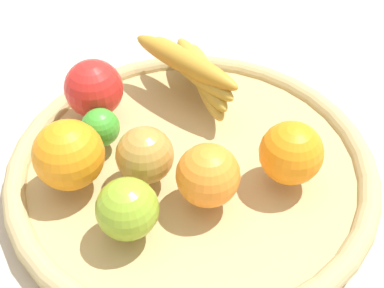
# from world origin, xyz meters

# --- Properties ---
(ground_plane) EXTENTS (2.40, 2.40, 0.00)m
(ground_plane) POSITION_xyz_m (0.00, 0.00, 0.00)
(ground_plane) COLOR #BFB29F
(ground_plane) RESTS_ON ground
(basket) EXTENTS (0.45, 0.45, 0.04)m
(basket) POSITION_xyz_m (0.00, 0.00, 0.02)
(basket) COLOR tan
(basket) RESTS_ON ground_plane
(lime_0) EXTENTS (0.06, 0.06, 0.05)m
(lime_0) POSITION_xyz_m (-0.04, 0.11, 0.06)
(lime_0) COLOR green
(lime_0) RESTS_ON basket
(orange_2) EXTENTS (0.08, 0.08, 0.07)m
(orange_2) POSITION_xyz_m (-0.05, -0.05, 0.07)
(orange_2) COLOR orange
(orange_2) RESTS_ON basket
(banana_bunch) EXTENTS (0.15, 0.18, 0.07)m
(banana_bunch) POSITION_xyz_m (0.11, 0.06, 0.07)
(banana_bunch) COLOR gold
(banana_bunch) RESTS_ON basket
(orange_1) EXTENTS (0.09, 0.09, 0.07)m
(orange_1) POSITION_xyz_m (0.03, -0.11, 0.07)
(orange_1) COLOR orange
(orange_1) RESTS_ON basket
(apple_2) EXTENTS (0.09, 0.09, 0.07)m
(apple_2) POSITION_xyz_m (-0.13, 0.00, 0.07)
(apple_2) COLOR #86AB2B
(apple_2) RESTS_ON basket
(orange_0) EXTENTS (0.10, 0.10, 0.08)m
(orange_0) POSITION_xyz_m (-0.10, 0.10, 0.08)
(orange_0) COLOR orange
(orange_0) RESTS_ON basket
(apple_0) EXTENTS (0.09, 0.09, 0.07)m
(apple_0) POSITION_xyz_m (-0.05, 0.03, 0.07)
(apple_0) COLOR #AF8539
(apple_0) RESTS_ON basket
(apple_1) EXTENTS (0.09, 0.09, 0.08)m
(apple_1) POSITION_xyz_m (0.01, 0.15, 0.07)
(apple_1) COLOR red
(apple_1) RESTS_ON basket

